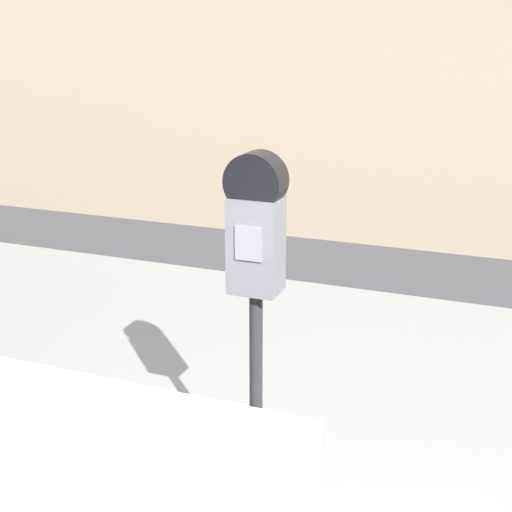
% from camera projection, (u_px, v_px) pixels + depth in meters
% --- Properties ---
extents(sidewalk, '(24.00, 2.80, 0.14)m').
position_uv_depth(sidewalk, '(400.00, 401.00, 3.78)').
color(sidewalk, '#9E9B96').
rests_on(sidewalk, ground_plane).
extents(parking_meter, '(0.21, 0.15, 1.42)m').
position_uv_depth(parking_meter, '(256.00, 250.00, 2.56)').
color(parking_meter, '#2D2D30').
rests_on(parking_meter, sidewalk).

